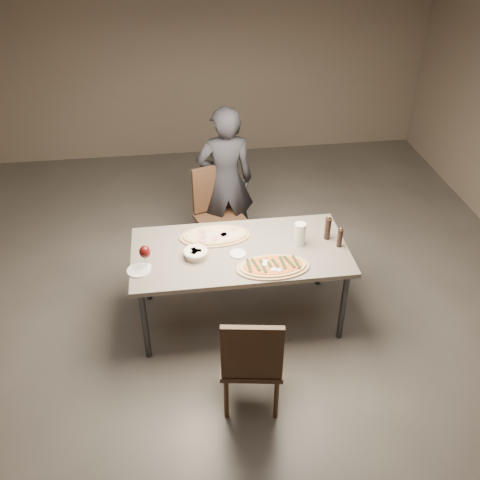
{
  "coord_description": "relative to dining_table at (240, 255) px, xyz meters",
  "views": [
    {
      "loc": [
        -0.48,
        -3.57,
        3.36
      ],
      "look_at": [
        0.0,
        0.0,
        0.85
      ],
      "focal_mm": 40.0,
      "sensor_mm": 36.0,
      "label": 1
    }
  ],
  "objects": [
    {
      "name": "chair_near",
      "position": [
        -0.05,
        -0.99,
        -0.17
      ],
      "size": [
        0.5,
        0.5,
        0.93
      ],
      "rotation": [
        0.0,
        0.0,
        -0.16
      ],
      "color": "#3E281A",
      "rests_on": "ground"
    },
    {
      "name": "carafe",
      "position": [
        0.51,
        0.02,
        0.16
      ],
      "size": [
        0.1,
        0.1,
        0.2
      ],
      "rotation": [
        0.0,
        0.0,
        -0.29
      ],
      "color": "silver",
      "rests_on": "dining_table"
    },
    {
      "name": "pepper_mill_left",
      "position": [
        0.76,
        0.07,
        0.16
      ],
      "size": [
        0.06,
        0.06,
        0.22
      ],
      "rotation": [
        0.0,
        0.0,
        0.25
      ],
      "color": "black",
      "rests_on": "dining_table"
    },
    {
      "name": "zucchini_pizza",
      "position": [
        0.22,
        -0.28,
        0.07
      ],
      "size": [
        0.59,
        0.33,
        0.05
      ],
      "rotation": [
        0.0,
        0.0,
        0.31
      ],
      "color": "tan",
      "rests_on": "dining_table"
    },
    {
      "name": "bread_basket",
      "position": [
        -0.37,
        -0.05,
        0.1
      ],
      "size": [
        0.2,
        0.2,
        0.07
      ],
      "rotation": [
        0.0,
        0.0,
        -0.2
      ],
      "color": "beige",
      "rests_on": "dining_table"
    },
    {
      "name": "diner",
      "position": [
        0.01,
        1.13,
        0.09
      ],
      "size": [
        0.59,
        0.4,
        1.57
      ],
      "primitive_type": "imported",
      "rotation": [
        0.0,
        0.0,
        3.19
      ],
      "color": "black",
      "rests_on": "ground"
    },
    {
      "name": "wine_glass",
      "position": [
        -0.77,
        -0.13,
        0.2
      ],
      "size": [
        0.09,
        0.09,
        0.2
      ],
      "rotation": [
        0.0,
        0.0,
        -0.33
      ],
      "color": "silver",
      "rests_on": "dining_table"
    },
    {
      "name": "pepper_mill_right",
      "position": [
        0.83,
        -0.06,
        0.14
      ],
      "size": [
        0.05,
        0.05,
        0.19
      ],
      "rotation": [
        0.0,
        0.0,
        0.4
      ],
      "color": "black",
      "rests_on": "dining_table"
    },
    {
      "name": "ham_pizza",
      "position": [
        -0.19,
        0.22,
        0.07
      ],
      "size": [
        0.61,
        0.34,
        0.04
      ],
      "rotation": [
        0.0,
        0.0,
        -0.09
      ],
      "color": "tan",
      "rests_on": "dining_table"
    },
    {
      "name": "oil_dish",
      "position": [
        -0.03,
        -0.06,
        0.07
      ],
      "size": [
        0.13,
        0.13,
        0.02
      ],
      "rotation": [
        0.0,
        0.0,
        -0.02
      ],
      "color": "white",
      "rests_on": "dining_table"
    },
    {
      "name": "chair_far",
      "position": [
        -0.08,
        0.99,
        -0.14
      ],
      "size": [
        0.58,
        0.58,
        0.98
      ],
      "rotation": [
        0.0,
        0.0,
        3.45
      ],
      "color": "#3E281A",
      "rests_on": "ground"
    },
    {
      "name": "side_plate",
      "position": [
        -0.83,
        -0.17,
        0.06
      ],
      "size": [
        0.19,
        0.19,
        0.01
      ],
      "rotation": [
        0.0,
        0.0,
        -0.26
      ],
      "color": "white",
      "rests_on": "dining_table"
    },
    {
      "name": "room",
      "position": [
        0.0,
        0.0,
        0.71
      ],
      "size": [
        7.0,
        7.0,
        7.0
      ],
      "color": "#59544C",
      "rests_on": "ground"
    },
    {
      "name": "dining_table",
      "position": [
        0.0,
        0.0,
        0.0
      ],
      "size": [
        1.8,
        0.9,
        0.75
      ],
      "color": "slate",
      "rests_on": "ground"
    }
  ]
}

